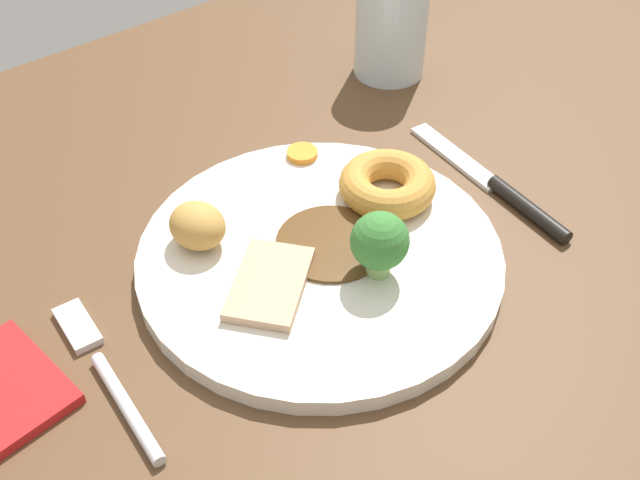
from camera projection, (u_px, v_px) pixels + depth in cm
name	position (u px, v px, depth cm)	size (l,w,h in cm)	color
dining_table	(320.00, 280.00, 60.43)	(120.00, 84.00, 3.60)	brown
dinner_plate	(320.00, 257.00, 58.79)	(27.35, 27.35, 1.40)	silver
gravy_pool	(327.00, 240.00, 58.90)	(8.35, 8.35, 0.30)	#563819
meat_slice_main	(270.00, 284.00, 55.19)	(7.77, 4.88, 0.80)	tan
yorkshire_pudding	(387.00, 184.00, 62.01)	(7.73, 7.73, 2.50)	#C68938
roast_potato_left	(197.00, 226.00, 57.76)	(4.48, 3.92, 3.37)	#BC8C42
carrot_coin_front	(302.00, 153.00, 66.60)	(2.65, 2.65, 0.56)	orange
broccoli_floret	(380.00, 242.00, 54.64)	(4.23, 4.23, 5.17)	#8CB766
fork	(105.00, 372.00, 51.31)	(2.58, 15.32, 0.90)	silver
knife	(500.00, 188.00, 65.10)	(3.29, 18.55, 1.20)	black
water_glass	(391.00, 22.00, 75.91)	(7.07, 7.07, 10.85)	silver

